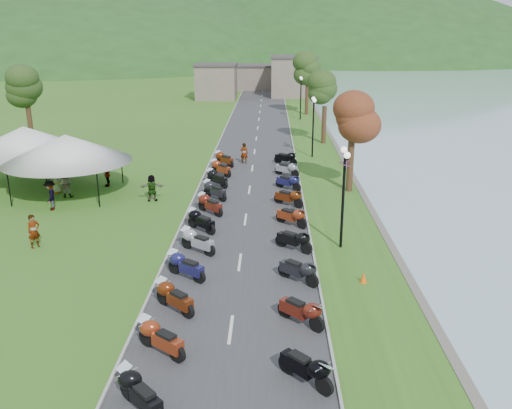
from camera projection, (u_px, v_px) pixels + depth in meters
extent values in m
cube|color=#3B3B3E|center=(255.00, 152.00, 48.41)|extent=(7.00, 120.00, 0.02)
cube|color=#76665B|center=(250.00, 78.00, 90.44)|extent=(18.00, 16.00, 5.00)
imported|color=slate|center=(36.00, 247.00, 27.39)|extent=(0.76, 0.78, 1.74)
imported|color=slate|center=(67.00, 197.00, 35.49)|extent=(0.90, 0.56, 1.75)
imported|color=slate|center=(52.00, 210.00, 33.02)|extent=(0.79, 1.28, 1.84)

